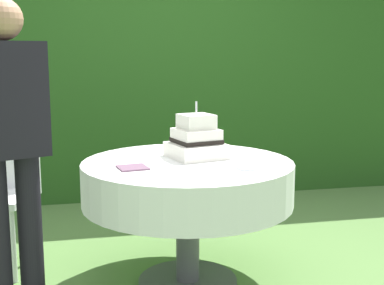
{
  "coord_description": "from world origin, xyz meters",
  "views": [
    {
      "loc": [
        -0.58,
        -2.86,
        1.34
      ],
      "look_at": [
        0.04,
        0.05,
        0.83
      ],
      "focal_mm": 48.69,
      "sensor_mm": 36.0,
      "label": 1
    }
  ],
  "objects_px": {
    "standing_person": "(9,140)",
    "serving_plate_near": "(261,159)",
    "serving_plate_left": "(247,168)",
    "wedding_cake": "(197,140)",
    "napkin_stack": "(133,168)",
    "serving_plate_far": "(198,146)",
    "garden_chair": "(3,183)",
    "cake_table": "(188,183)"
  },
  "relations": [
    {
      "from": "standing_person",
      "to": "serving_plate_near",
      "type": "bearing_deg",
      "value": 8.44
    },
    {
      "from": "serving_plate_near",
      "to": "serving_plate_left",
      "type": "xyz_separation_m",
      "value": [
        -0.15,
        -0.21,
        0.0
      ]
    },
    {
      "from": "wedding_cake",
      "to": "napkin_stack",
      "type": "relative_size",
      "value": 2.42
    },
    {
      "from": "serving_plate_left",
      "to": "serving_plate_far",
      "type": "bearing_deg",
      "value": 99.5
    },
    {
      "from": "serving_plate_near",
      "to": "serving_plate_far",
      "type": "height_order",
      "value": "same"
    },
    {
      "from": "wedding_cake",
      "to": "standing_person",
      "type": "distance_m",
      "value": 1.07
    },
    {
      "from": "serving_plate_left",
      "to": "standing_person",
      "type": "distance_m",
      "value": 1.22
    },
    {
      "from": "napkin_stack",
      "to": "garden_chair",
      "type": "relative_size",
      "value": 0.17
    },
    {
      "from": "cake_table",
      "to": "serving_plate_left",
      "type": "height_order",
      "value": "serving_plate_left"
    },
    {
      "from": "cake_table",
      "to": "wedding_cake",
      "type": "xyz_separation_m",
      "value": [
        0.08,
        0.1,
        0.23
      ]
    },
    {
      "from": "serving_plate_far",
      "to": "cake_table",
      "type": "bearing_deg",
      "value": -110.22
    },
    {
      "from": "cake_table",
      "to": "standing_person",
      "type": "height_order",
      "value": "standing_person"
    },
    {
      "from": "cake_table",
      "to": "serving_plate_far",
      "type": "relative_size",
      "value": 10.51
    },
    {
      "from": "serving_plate_near",
      "to": "serving_plate_far",
      "type": "relative_size",
      "value": 1.29
    },
    {
      "from": "serving_plate_left",
      "to": "serving_plate_near",
      "type": "bearing_deg",
      "value": 54.27
    },
    {
      "from": "wedding_cake",
      "to": "garden_chair",
      "type": "height_order",
      "value": "wedding_cake"
    },
    {
      "from": "cake_table",
      "to": "garden_chair",
      "type": "height_order",
      "value": "garden_chair"
    },
    {
      "from": "cake_table",
      "to": "wedding_cake",
      "type": "distance_m",
      "value": 0.26
    },
    {
      "from": "serving_plate_near",
      "to": "serving_plate_left",
      "type": "height_order",
      "value": "same"
    },
    {
      "from": "serving_plate_left",
      "to": "standing_person",
      "type": "xyz_separation_m",
      "value": [
        -1.21,
        0.01,
        0.19
      ]
    },
    {
      "from": "napkin_stack",
      "to": "cake_table",
      "type": "bearing_deg",
      "value": 20.4
    },
    {
      "from": "serving_plate_near",
      "to": "standing_person",
      "type": "height_order",
      "value": "standing_person"
    },
    {
      "from": "napkin_stack",
      "to": "standing_person",
      "type": "relative_size",
      "value": 0.1
    },
    {
      "from": "serving_plate_near",
      "to": "garden_chair",
      "type": "height_order",
      "value": "garden_chair"
    },
    {
      "from": "wedding_cake",
      "to": "serving_plate_far",
      "type": "distance_m",
      "value": 0.35
    },
    {
      "from": "garden_chair",
      "to": "standing_person",
      "type": "xyz_separation_m",
      "value": [
        0.15,
        -0.74,
        0.39
      ]
    },
    {
      "from": "cake_table",
      "to": "napkin_stack",
      "type": "distance_m",
      "value": 0.37
    },
    {
      "from": "serving_plate_far",
      "to": "standing_person",
      "type": "distance_m",
      "value": 1.3
    },
    {
      "from": "wedding_cake",
      "to": "napkin_stack",
      "type": "xyz_separation_m",
      "value": [
        -0.4,
        -0.22,
        -0.1
      ]
    },
    {
      "from": "serving_plate_far",
      "to": "garden_chair",
      "type": "distance_m",
      "value": 1.26
    },
    {
      "from": "wedding_cake",
      "to": "serving_plate_left",
      "type": "distance_m",
      "value": 0.43
    },
    {
      "from": "wedding_cake",
      "to": "serving_plate_near",
      "type": "relative_size",
      "value": 2.49
    },
    {
      "from": "serving_plate_near",
      "to": "serving_plate_far",
      "type": "xyz_separation_m",
      "value": [
        -0.27,
        0.48,
        0.0
      ]
    },
    {
      "from": "standing_person",
      "to": "garden_chair",
      "type": "bearing_deg",
      "value": 101.39
    },
    {
      "from": "wedding_cake",
      "to": "napkin_stack",
      "type": "height_order",
      "value": "wedding_cake"
    },
    {
      "from": "wedding_cake",
      "to": "serving_plate_left",
      "type": "height_order",
      "value": "wedding_cake"
    },
    {
      "from": "standing_person",
      "to": "cake_table",
      "type": "bearing_deg",
      "value": 15.14
    },
    {
      "from": "wedding_cake",
      "to": "serving_plate_far",
      "type": "bearing_deg",
      "value": 75.81
    },
    {
      "from": "serving_plate_left",
      "to": "napkin_stack",
      "type": "relative_size",
      "value": 0.78
    },
    {
      "from": "serving_plate_near",
      "to": "standing_person",
      "type": "distance_m",
      "value": 1.39
    },
    {
      "from": "wedding_cake",
      "to": "standing_person",
      "type": "height_order",
      "value": "standing_person"
    },
    {
      "from": "napkin_stack",
      "to": "serving_plate_near",
      "type": "bearing_deg",
      "value": 5.32
    }
  ]
}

